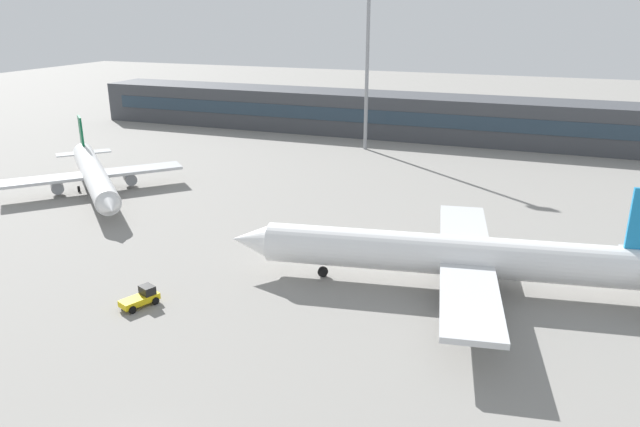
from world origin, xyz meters
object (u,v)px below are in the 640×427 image
Objects in this scene: airplane_mid at (94,175)px; floodlight_tower_west at (367,57)px; airplane_near at (453,255)px; baggage_tug_yellow at (142,297)px.

floodlight_tower_west is (29.53, 42.93, 14.82)m from airplane_mid.
airplane_near is 30.08m from baggage_tug_yellow.
airplane_near is 1.46× the size of floodlight_tower_west.
airplane_mid is 39.63m from baggage_tug_yellow.
floodlight_tower_west is (0.99, 70.34, 16.88)m from baggage_tug_yellow.
airplane_near is at bearing -65.65° from floodlight_tower_west.
floodlight_tower_west is at bearing 55.47° from airplane_mid.
airplane_mid is (-55.03, 13.40, -0.58)m from airplane_near.
floodlight_tower_west reaches higher than airplane_near.
floodlight_tower_west is at bearing 89.20° from baggage_tug_yellow.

